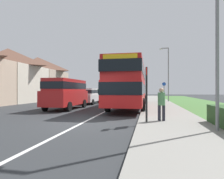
{
  "coord_description": "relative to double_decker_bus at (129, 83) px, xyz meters",
  "views": [
    {
      "loc": [
        3.08,
        -8.74,
        1.57
      ],
      "look_at": [
        0.59,
        4.15,
        1.6
      ],
      "focal_mm": 30.23,
      "sensor_mm": 36.0,
      "label": 1
    }
  ],
  "objects": [
    {
      "name": "parked_car_dark_green",
      "position": [
        -5.13,
        9.33,
        -1.24
      ],
      "size": [
        1.93,
        4.59,
        1.64
      ],
      "color": "#19472D",
      "rests_on": "ground_plane"
    },
    {
      "name": "street_lamp_near",
      "position": [
        3.92,
        -8.98,
        1.99
      ],
      "size": [
        1.14,
        0.2,
        7.18
      ],
      "color": "slate",
      "rests_on": "ground_plane"
    },
    {
      "name": "double_decker_bus",
      "position": [
        0.0,
        0.0,
        0.0
      ],
      "size": [
        2.8,
        11.31,
        3.7
      ],
      "color": "red",
      "rests_on": "ground_plane"
    },
    {
      "name": "pedestrian_at_stop",
      "position": [
        2.21,
        -7.15,
        -1.17
      ],
      "size": [
        0.34,
        0.34,
        1.67
      ],
      "color": "#23232D",
      "rests_on": "ground_plane"
    },
    {
      "name": "house_terrace_far_side",
      "position": [
        -16.04,
        4.8,
        1.3
      ],
      "size": [
        7.81,
        19.63,
        6.89
      ],
      "color": "#C1A88E",
      "rests_on": "ground_plane"
    },
    {
      "name": "parked_van_red",
      "position": [
        -5.0,
        -1.86,
        -0.72
      ],
      "size": [
        2.11,
        5.19,
        2.42
      ],
      "color": "#B21E1E",
      "rests_on": "ground_plane"
    },
    {
      "name": "parked_car_white",
      "position": [
        -4.98,
        3.89,
        -1.19
      ],
      "size": [
        1.9,
        4.3,
        1.75
      ],
      "color": "silver",
      "rests_on": "ground_plane"
    },
    {
      "name": "lane_marking_centre",
      "position": [
        -1.47,
        0.45,
        -2.14
      ],
      "size": [
        0.14,
        60.0,
        0.01
      ],
      "primitive_type": "cube",
      "color": "silver",
      "rests_on": "ground_plane"
    },
    {
      "name": "bus_stop_sign",
      "position": [
        1.53,
        -7.69,
        -0.6
      ],
      "size": [
        0.09,
        0.52,
        2.6
      ],
      "color": "black",
      "rests_on": "ground_plane"
    },
    {
      "name": "ground_plane",
      "position": [
        -1.47,
        -7.55,
        -2.14
      ],
      "size": [
        120.0,
        120.0,
        0.0
      ],
      "primitive_type": "plane",
      "color": "#2D3033"
    },
    {
      "name": "pavement_near_side",
      "position": [
        2.73,
        -1.55,
        -2.08
      ],
      "size": [
        3.2,
        68.0,
        0.12
      ],
      "primitive_type": "cube",
      "color": "gray",
      "rests_on": "ground_plane"
    },
    {
      "name": "cycle_route_sign",
      "position": [
        3.51,
        7.74,
        -0.72
      ],
      "size": [
        0.44,
        0.08,
        2.52
      ],
      "color": "slate",
      "rests_on": "ground_plane"
    },
    {
      "name": "street_lamp_mid",
      "position": [
        4.0,
        8.56,
        1.87
      ],
      "size": [
        1.14,
        0.2,
        6.95
      ],
      "color": "slate",
      "rests_on": "ground_plane"
    }
  ]
}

